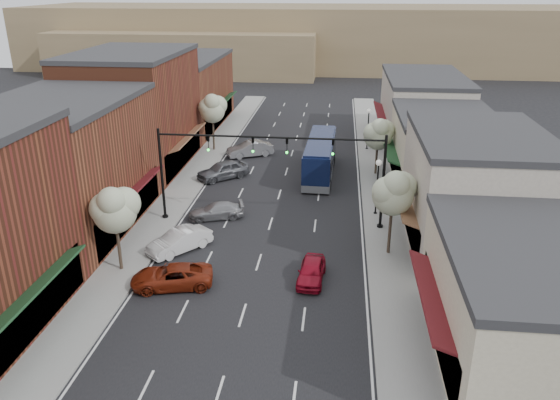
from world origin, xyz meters
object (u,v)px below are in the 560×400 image
(tree_left_far, at_px, (213,108))
(tree_right_near, at_px, (394,192))
(parked_car_d, at_px, (223,170))
(lamp_post_far, at_px, (368,122))
(parked_car_b, at_px, (180,241))
(parked_car_c, at_px, (216,211))
(signal_mast_left, at_px, (193,162))
(lamp_post_near, at_px, (378,178))
(signal_mast_right, at_px, (350,167))
(parked_car_e, at_px, (250,149))
(tree_right_far, at_px, (379,133))
(red_hatchback, at_px, (311,271))
(parked_car_a, at_px, (172,276))
(coach_bus, at_px, (320,156))
(tree_left_near, at_px, (115,208))

(tree_left_far, bearing_deg, tree_right_near, -52.96)
(parked_car_d, bearing_deg, lamp_post_far, 87.34)
(tree_right_near, distance_m, parked_car_b, 14.30)
(tree_right_near, relative_size, lamp_post_far, 1.34)
(tree_left_far, distance_m, parked_car_c, 18.28)
(signal_mast_left, bearing_deg, lamp_post_near, 10.56)
(signal_mast_right, distance_m, parked_car_e, 19.51)
(signal_mast_left, relative_size, tree_left_far, 1.34)
(tree_right_near, relative_size, parked_car_c, 1.44)
(tree_right_far, relative_size, parked_car_c, 1.31)
(signal_mast_left, bearing_deg, parked_car_e, 85.05)
(red_hatchback, relative_size, parked_car_d, 0.78)
(parked_car_a, bearing_deg, signal_mast_right, 119.46)
(lamp_post_near, distance_m, parked_car_d, 15.17)
(lamp_post_far, relative_size, coach_bus, 0.40)
(lamp_post_near, bearing_deg, tree_right_near, -85.23)
(tree_left_far, relative_size, lamp_post_near, 1.38)
(coach_bus, distance_m, parked_car_d, 9.00)
(parked_car_e, bearing_deg, lamp_post_near, 13.72)
(tree_left_near, relative_size, parked_car_d, 1.19)
(lamp_post_near, distance_m, parked_car_c, 12.39)
(lamp_post_near, bearing_deg, signal_mast_right, -131.05)
(tree_right_near, xyz_separation_m, tree_left_far, (-16.60, 22.00, 0.15))
(signal_mast_right, bearing_deg, tree_left_far, 127.71)
(signal_mast_right, relative_size, tree_right_far, 1.51)
(coach_bus, bearing_deg, tree_right_near, -69.97)
(parked_car_a, relative_size, parked_car_c, 1.15)
(tree_left_far, xyz_separation_m, coach_bus, (11.41, -6.38, -2.85))
(parked_car_d, xyz_separation_m, parked_car_e, (1.34, 7.01, -0.04))
(signal_mast_left, relative_size, parked_car_b, 1.85)
(tree_left_near, xyz_separation_m, coach_bus, (11.41, 19.62, -2.46))
(lamp_post_far, relative_size, parked_car_c, 1.07)
(signal_mast_right, bearing_deg, parked_car_c, 176.67)
(parked_car_b, distance_m, parked_car_c, 5.71)
(tree_right_far, height_order, parked_car_c, tree_right_far)
(signal_mast_left, bearing_deg, red_hatchback, -41.01)
(signal_mast_left, xyz_separation_m, lamp_post_far, (13.42, 20.00, -1.62))
(parked_car_c, bearing_deg, parked_car_a, -19.34)
(signal_mast_left, xyz_separation_m, parked_car_b, (0.19, -5.00, -3.89))
(signal_mast_left, relative_size, tree_left_near, 1.44)
(tree_right_far, distance_m, parked_car_e, 13.70)
(tree_right_near, bearing_deg, parked_car_d, 135.90)
(signal_mast_left, distance_m, parked_car_a, 10.34)
(coach_bus, bearing_deg, lamp_post_far, 62.79)
(tree_right_far, distance_m, tree_left_near, 25.99)
(parked_car_a, xyz_separation_m, parked_car_c, (0.41, 10.07, -0.06))
(signal_mast_left, distance_m, coach_bus, 14.80)
(tree_left_near, distance_m, lamp_post_far, 32.35)
(lamp_post_near, height_order, lamp_post_far, same)
(signal_mast_right, height_order, signal_mast_left, same)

